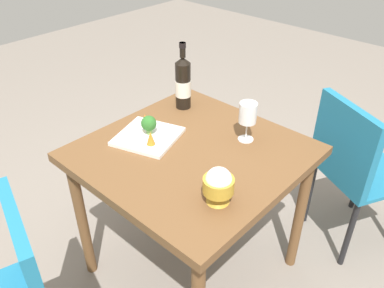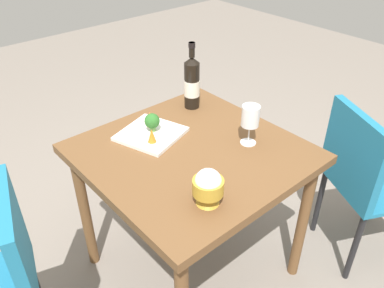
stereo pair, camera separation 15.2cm
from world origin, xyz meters
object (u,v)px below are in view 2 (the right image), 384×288
at_px(wine_bottle, 192,83).
at_px(rice_bowl, 208,186).
at_px(chair_near_window, 362,172).
at_px(broccoli_floret, 152,121).
at_px(wine_glass, 250,117).
at_px(carrot_garnish_right, 150,118).
at_px(chair_by_wall, 3,275).
at_px(serving_plate, 151,134).
at_px(carrot_garnish_left, 152,136).

height_order(wine_bottle, rice_bowl, wine_bottle).
distance_m(chair_near_window, broccoli_floret, 1.02).
relative_size(wine_glass, carrot_garnish_right, 3.02).
bearing_deg(wine_glass, chair_by_wall, 79.23).
bearing_deg(carrot_garnish_right, serving_plate, 145.30).
height_order(serving_plate, broccoli_floret, broccoli_floret).
xyz_separation_m(wine_bottle, broccoli_floret, (-0.08, 0.30, -0.07)).
height_order(chair_near_window, carrot_garnish_right, chair_near_window).
height_order(broccoli_floret, carrot_garnish_right, broccoli_floret).
bearing_deg(wine_bottle, carrot_garnish_left, 112.91).
relative_size(wine_glass, carrot_garnish_left, 2.95).
relative_size(wine_glass, serving_plate, 0.57).
xyz_separation_m(chair_near_window, wine_glass, (0.33, 0.46, 0.33)).
distance_m(wine_bottle, wine_glass, 0.41).
bearing_deg(serving_plate, wine_bottle, -74.88).
bearing_deg(carrot_garnish_left, serving_plate, -31.61).
bearing_deg(chair_near_window, serving_plate, -103.86).
relative_size(chair_near_window, rice_bowl, 6.00).
distance_m(wine_glass, broccoli_floret, 0.43).
relative_size(serving_plate, carrot_garnish_right, 5.33).
bearing_deg(rice_bowl, carrot_garnish_right, -15.71).
xyz_separation_m(rice_bowl, broccoli_floret, (0.49, -0.12, -0.01)).
relative_size(broccoli_floret, carrot_garnish_left, 1.42).
xyz_separation_m(chair_near_window, wine_bottle, (0.74, 0.43, 0.34)).
distance_m(wine_bottle, rice_bowl, 0.72).
relative_size(wine_bottle, carrot_garnish_right, 5.58).
distance_m(wine_bottle, carrot_garnish_left, 0.40).
bearing_deg(carrot_garnish_right, chair_near_window, -135.75).
distance_m(wine_glass, carrot_garnish_right, 0.46).
height_order(wine_glass, carrot_garnish_right, wine_glass).
bearing_deg(broccoli_floret, chair_by_wall, 99.91).
height_order(wine_glass, carrot_garnish_left, wine_glass).
height_order(wine_bottle, broccoli_floret, wine_bottle).
distance_m(chair_near_window, wine_bottle, 0.92).
bearing_deg(broccoli_floret, carrot_garnish_left, 142.26).
xyz_separation_m(chair_by_wall, serving_plate, (0.13, -0.75, 0.21)).
xyz_separation_m(wine_glass, serving_plate, (0.32, 0.28, -0.12)).
bearing_deg(wine_glass, wine_bottle, -4.77).
bearing_deg(carrot_garnish_left, wine_glass, -128.95).
xyz_separation_m(chair_by_wall, carrot_garnish_left, (0.06, -0.71, 0.25)).
distance_m(wine_bottle, broccoli_floret, 0.32).
relative_size(rice_bowl, serving_plate, 0.45).
height_order(broccoli_floret, carrot_garnish_left, broccoli_floret).
xyz_separation_m(broccoli_floret, carrot_garnish_left, (-0.07, 0.05, -0.02)).
height_order(chair_near_window, broccoli_floret, chair_near_window).
distance_m(broccoli_floret, carrot_garnish_left, 0.09).
relative_size(rice_bowl, broccoli_floret, 1.65).
relative_size(chair_by_wall, rice_bowl, 6.00).
height_order(chair_near_window, chair_by_wall, same).
height_order(chair_near_window, rice_bowl, rice_bowl).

